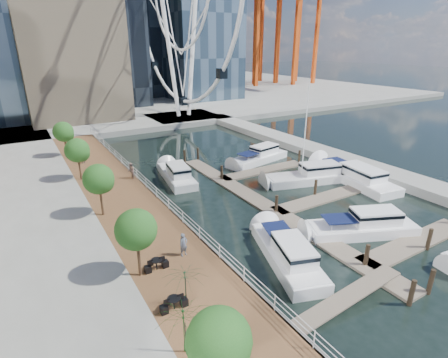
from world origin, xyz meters
TOP-DOWN VIEW (x-y plane):
  - ground at (0.00, 0.00)m, footprint 520.00×520.00m
  - boardwalk at (-9.00, 15.00)m, footprint 6.00×60.00m
  - seawall at (-6.00, 15.00)m, footprint 0.25×60.00m
  - land_far at (0.00, 102.00)m, footprint 200.00×114.00m
  - breakwater at (20.00, 20.00)m, footprint 4.00×60.00m
  - pier at (14.00, 52.00)m, footprint 14.00×12.00m
  - railing at (-6.10, 15.00)m, footprint 0.10×60.00m
  - floating_docks at (7.97, 9.98)m, footprint 16.00×34.00m
  - port_cranes at (67.67, 95.67)m, footprint 40.00×52.00m
  - street_trees at (-11.40, 14.00)m, footprint 2.60×42.60m
  - cafe_tables at (-10.40, -2.00)m, footprint 2.50×13.70m
  - yacht_foreground at (6.62, 1.26)m, footprint 10.11×6.41m
  - pedestrian_near at (-8.05, 4.61)m, footprint 0.69×0.52m
  - pedestrian_mid at (-6.59, 21.37)m, footprint 0.75×0.92m
  - pedestrian_far at (-10.08, 29.71)m, footprint 0.91×0.43m
  - moored_yachts at (9.87, 11.54)m, footprint 22.62×33.49m
  - cafe_seating at (-10.60, -3.94)m, footprint 5.12×12.01m

SIDE VIEW (x-z plane):
  - ground at x=0.00m, z-range 0.00..0.00m
  - yacht_foreground at x=6.62m, z-range -1.07..1.07m
  - moored_yachts at x=9.87m, z-range -5.75..5.75m
  - floating_docks at x=7.97m, z-range -0.81..1.79m
  - boardwalk at x=-9.00m, z-range 0.00..1.00m
  - seawall at x=-6.00m, z-range 0.00..1.00m
  - land_far at x=0.00m, z-range 0.00..1.00m
  - breakwater at x=20.00m, z-range 0.00..1.00m
  - pier at x=14.00m, z-range 0.00..1.00m
  - cafe_tables at x=-10.40m, z-range 1.00..1.74m
  - railing at x=-6.10m, z-range 1.00..2.05m
  - pedestrian_far at x=-10.08m, z-range 1.00..2.52m
  - pedestrian_near at x=-8.05m, z-range 1.00..2.70m
  - pedestrian_mid at x=-6.59m, z-range 1.00..2.76m
  - cafe_seating at x=-10.60m, z-range 0.91..3.52m
  - street_trees at x=-11.40m, z-range 1.99..6.59m
  - port_cranes at x=67.67m, z-range 1.00..39.00m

